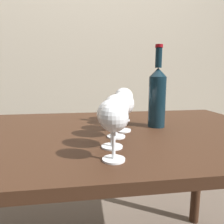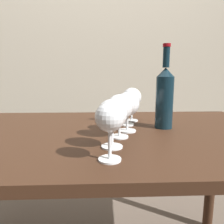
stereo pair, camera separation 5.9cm
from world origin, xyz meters
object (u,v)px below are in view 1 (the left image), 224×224
wine_glass_white (120,104)px  wine_bottle (157,96)px  wine_glass_port (116,109)px  wine_glass_cabernet (122,105)px  wine_glass_pinot (114,119)px  wine_glass_chardonnay (112,115)px  wine_glass_amber (124,98)px

wine_glass_white → wine_bottle: wine_bottle is taller
wine_bottle → wine_glass_port: bearing=-146.3°
wine_glass_cabernet → wine_bottle: size_ratio=0.46×
wine_glass_pinot → wine_bottle: wine_bottle is taller
wine_glass_chardonnay → wine_glass_amber: size_ratio=0.93×
wine_glass_pinot → wine_glass_amber: wine_glass_amber is taller
wine_glass_pinot → wine_glass_port: (0.04, 0.19, -0.01)m
wine_glass_chardonnay → wine_glass_port: wine_glass_port is taller
wine_glass_chardonnay → wine_glass_cabernet: bearing=69.9°
wine_glass_chardonnay → wine_glass_cabernet: 0.19m
wine_glass_port → wine_glass_amber: (0.08, 0.25, 0.01)m
wine_glass_cabernet → wine_glass_amber: wine_glass_amber is taller
wine_glass_pinot → wine_glass_chardonnay: 0.09m
wine_glass_pinot → wine_glass_white: 0.38m
wine_glass_cabernet → wine_glass_white: (0.01, 0.10, -0.01)m
wine_glass_port → wine_glass_amber: wine_glass_amber is taller
wine_glass_port → wine_glass_cabernet: wine_glass_cabernet is taller
wine_glass_port → wine_glass_cabernet: 0.08m
wine_glass_chardonnay → wine_glass_port: size_ratio=0.97×
wine_glass_cabernet → wine_glass_amber: size_ratio=0.97×
wine_glass_white → wine_glass_amber: (0.03, 0.08, 0.02)m
wine_glass_chardonnay → wine_glass_amber: wine_glass_amber is taller
wine_glass_amber → wine_glass_port: bearing=-106.6°
wine_glass_white → wine_bottle: bearing=-19.6°
wine_glass_port → wine_glass_white: (0.04, 0.18, -0.01)m
wine_glass_pinot → wine_glass_port: 0.20m
wine_glass_pinot → wine_glass_port: bearing=78.9°
wine_glass_port → wine_glass_amber: bearing=73.4°
wine_glass_port → wine_bottle: bearing=33.7°
wine_glass_chardonnay → wine_glass_amber: 0.37m
wine_glass_cabernet → wine_glass_amber: bearing=77.2°
wine_glass_cabernet → wine_glass_white: 0.10m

